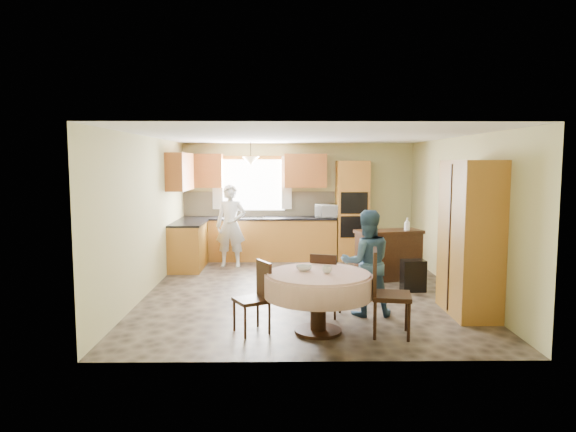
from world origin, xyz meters
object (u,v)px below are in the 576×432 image
Objects in this scene: chair_back at (325,282)px; oven_tower at (352,211)px; person_dining at (367,263)px; dining_table at (318,286)px; cupboard at (470,238)px; sideboard at (388,256)px; person_sink at (231,226)px; chair_left at (257,293)px; chair_right at (384,288)px.

oven_tower is at bearing -84.30° from chair_back.
dining_table is at bearing 43.26° from person_dining.
chair_back is (-0.92, -4.11, -0.58)m from oven_tower.
dining_table is at bearing -160.06° from cupboard.
dining_table is at bearing -131.57° from sideboard.
person_sink is at bearing 137.55° from cupboard.
person_sink is (-1.60, 3.41, 0.34)m from chair_back.
dining_table is at bearing 57.58° from chair_left.
chair_back is (-1.32, -2.21, 0.07)m from sideboard.
person_dining reaches higher than chair_right.
person_dining is at bearing 46.12° from dining_table.
cupboard reaches higher than person_sink.
chair_left is at bearing 52.56° from chair_back.
person_dining is at bearing 86.51° from chair_left.
chair_left is at bearing -142.77° from sideboard.
person_dining is at bearing -178.61° from cupboard.
chair_right is at bearing -56.82° from person_sink.
person_dining is at bearing -94.97° from oven_tower.
cupboard reaches higher than dining_table.
chair_left is 4.09m from person_sink.
sideboard is 3.04m from chair_right.
oven_tower is 1.00× the size of cupboard.
person_dining is (-0.35, -4.03, -0.33)m from oven_tower.
dining_table is (-1.46, -2.87, 0.17)m from sideboard.
dining_table is (-1.06, -4.76, -0.48)m from oven_tower.
sideboard is 3.19m from person_sink.
person_sink is at bearing 143.12° from sideboard.
person_sink reaches higher than chair_right.
chair_back is at bearing -135.49° from sideboard.
chair_left is (-0.76, 0.05, -0.10)m from dining_table.
chair_left is (-2.89, -0.72, -0.58)m from cupboard.
person_sink is at bearing 161.42° from chair_left.
chair_back is 0.60× the size of person_dining.
chair_right is at bearing -93.16° from oven_tower.
person_dining is (1.47, 0.69, 0.24)m from chair_left.
oven_tower is at bearing 6.68° from chair_right.
oven_tower is 2.04m from sideboard.
sideboard is at bearing -112.22° from person_dining.
chair_left is 1.08m from chair_back.
person_sink reaches higher than chair_back.
chair_left reaches higher than chair_back.
sideboard is 1.34× the size of chair_left.
person_dining reaches higher than chair_back.
chair_right is (-0.67, -2.96, 0.16)m from sideboard.
cupboard is 1.46× the size of person_dining.
cupboard is at bearing -74.99° from oven_tower.
oven_tower reaches higher than person_sink.
person_dining is at bearing -52.11° from person_sink.
person_sink is at bearing -46.43° from chair_back.
chair_right is at bearing 149.52° from chair_back.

